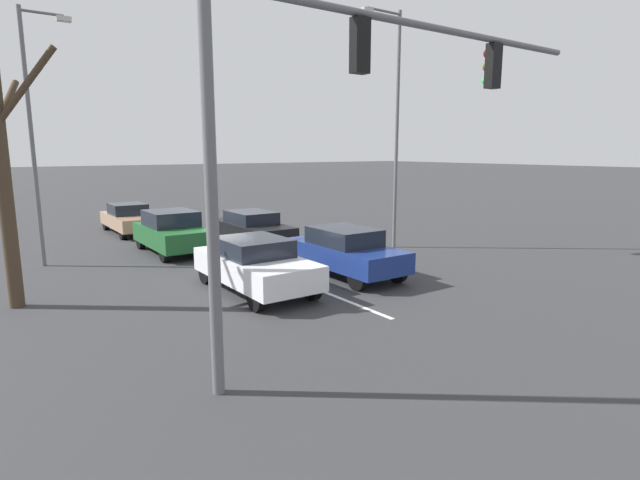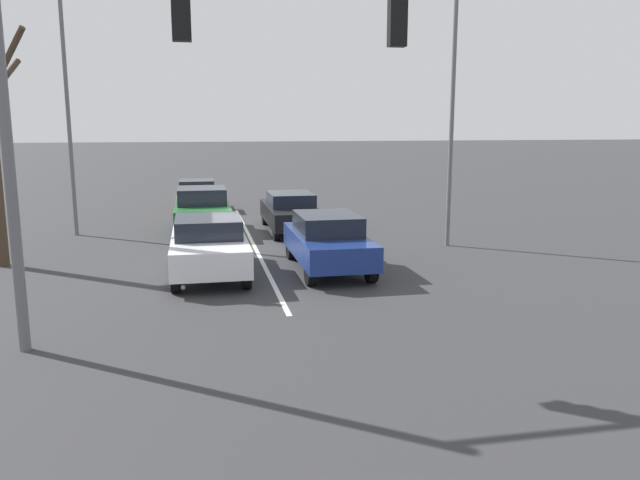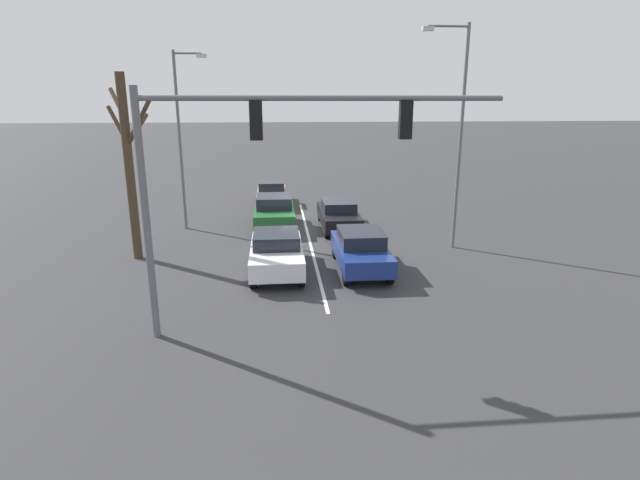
{
  "view_description": "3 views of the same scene",
  "coord_description": "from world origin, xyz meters",
  "px_view_note": "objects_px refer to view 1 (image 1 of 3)",
  "views": [
    {
      "loc": [
        7.86,
        18.56,
        3.93
      ],
      "look_at": [
        0.52,
        8.09,
        1.62
      ],
      "focal_mm": 28.0,
      "sensor_mm": 36.0,
      "label": 1
    },
    {
      "loc": [
        1.82,
        22.57,
        3.91
      ],
      "look_at": [
        -1.16,
        7.77,
        1.09
      ],
      "focal_mm": 35.0,
      "sensor_mm": 36.0,
      "label": 2
    },
    {
      "loc": [
        1.5,
        24.19,
        6.28
      ],
      "look_at": [
        -0.1,
        6.48,
        1.24
      ],
      "focal_mm": 28.0,
      "sensor_mm": 36.0,
      "label": 3
    }
  ],
  "objects_px": {
    "street_lamp_right_shoulder": "(35,124)",
    "street_lamp_left_shoulder": "(394,117)",
    "car_white_midlane_front": "(255,264)",
    "bare_tree_near": "(1,150)",
    "car_darkgreen_midlane_second": "(173,231)",
    "traffic_signal_gantry": "(351,96)",
    "car_tan_midlane_third": "(129,218)",
    "car_navy_leftlane_front": "(345,251)",
    "car_black_leftlane_second": "(252,228)"
  },
  "relations": [
    {
      "from": "car_tan_midlane_third",
      "to": "street_lamp_left_shoulder",
      "type": "relative_size",
      "value": 0.49
    },
    {
      "from": "traffic_signal_gantry",
      "to": "car_tan_midlane_third",
      "type": "bearing_deg",
      "value": -91.26
    },
    {
      "from": "car_black_leftlane_second",
      "to": "street_lamp_right_shoulder",
      "type": "bearing_deg",
      "value": -5.52
    },
    {
      "from": "car_black_leftlane_second",
      "to": "street_lamp_left_shoulder",
      "type": "distance_m",
      "value": 7.29
    },
    {
      "from": "car_tan_midlane_third",
      "to": "street_lamp_right_shoulder",
      "type": "bearing_deg",
      "value": 52.98
    },
    {
      "from": "street_lamp_right_shoulder",
      "to": "car_tan_midlane_third",
      "type": "bearing_deg",
      "value": -127.02
    },
    {
      "from": "car_white_midlane_front",
      "to": "street_lamp_right_shoulder",
      "type": "height_order",
      "value": "street_lamp_right_shoulder"
    },
    {
      "from": "car_white_midlane_front",
      "to": "street_lamp_right_shoulder",
      "type": "xyz_separation_m",
      "value": [
        4.36,
        -6.97,
        4.0
      ]
    },
    {
      "from": "car_darkgreen_midlane_second",
      "to": "bare_tree_near",
      "type": "xyz_separation_m",
      "value": [
        5.56,
        4.45,
        3.12
      ]
    },
    {
      "from": "car_darkgreen_midlane_second",
      "to": "car_white_midlane_front",
      "type": "bearing_deg",
      "value": 90.61
    },
    {
      "from": "traffic_signal_gantry",
      "to": "street_lamp_right_shoulder",
      "type": "distance_m",
      "value": 12.55
    },
    {
      "from": "car_white_midlane_front",
      "to": "street_lamp_right_shoulder",
      "type": "relative_size",
      "value": 0.52
    },
    {
      "from": "car_white_midlane_front",
      "to": "car_navy_leftlane_front",
      "type": "bearing_deg",
      "value": 179.4
    },
    {
      "from": "bare_tree_near",
      "to": "car_white_midlane_front",
      "type": "bearing_deg",
      "value": 158.32
    },
    {
      "from": "car_tan_midlane_third",
      "to": "car_black_leftlane_second",
      "type": "bearing_deg",
      "value": 118.31
    },
    {
      "from": "car_navy_leftlane_front",
      "to": "car_white_midlane_front",
      "type": "bearing_deg",
      "value": -0.6
    },
    {
      "from": "car_tan_midlane_third",
      "to": "street_lamp_right_shoulder",
      "type": "relative_size",
      "value": 0.53
    },
    {
      "from": "car_black_leftlane_second",
      "to": "car_navy_leftlane_front",
      "type": "bearing_deg",
      "value": 90.47
    },
    {
      "from": "traffic_signal_gantry",
      "to": "street_lamp_right_shoulder",
      "type": "bearing_deg",
      "value": -72.6
    },
    {
      "from": "car_white_midlane_front",
      "to": "traffic_signal_gantry",
      "type": "relative_size",
      "value": 0.47
    },
    {
      "from": "car_navy_leftlane_front",
      "to": "car_darkgreen_midlane_second",
      "type": "bearing_deg",
      "value": -64.25
    },
    {
      "from": "street_lamp_left_shoulder",
      "to": "car_darkgreen_midlane_second",
      "type": "bearing_deg",
      "value": -28.78
    },
    {
      "from": "car_white_midlane_front",
      "to": "car_black_leftlane_second",
      "type": "distance_m",
      "value": 6.98
    },
    {
      "from": "car_navy_leftlane_front",
      "to": "bare_tree_near",
      "type": "height_order",
      "value": "bare_tree_near"
    },
    {
      "from": "car_white_midlane_front",
      "to": "car_darkgreen_midlane_second",
      "type": "xyz_separation_m",
      "value": [
        0.07,
        -6.69,
        0.04
      ]
    },
    {
      "from": "bare_tree_near",
      "to": "car_darkgreen_midlane_second",
      "type": "bearing_deg",
      "value": -141.37
    },
    {
      "from": "car_white_midlane_front",
      "to": "car_darkgreen_midlane_second",
      "type": "height_order",
      "value": "car_darkgreen_midlane_second"
    },
    {
      "from": "car_white_midlane_front",
      "to": "street_lamp_left_shoulder",
      "type": "relative_size",
      "value": 0.48
    },
    {
      "from": "car_white_midlane_front",
      "to": "car_black_leftlane_second",
      "type": "bearing_deg",
      "value": -116.53
    },
    {
      "from": "car_tan_midlane_third",
      "to": "street_lamp_left_shoulder",
      "type": "xyz_separation_m",
      "value": [
        -7.74,
        9.94,
        4.5
      ]
    },
    {
      "from": "car_navy_leftlane_front",
      "to": "street_lamp_left_shoulder",
      "type": "bearing_deg",
      "value": -149.58
    },
    {
      "from": "traffic_signal_gantry",
      "to": "bare_tree_near",
      "type": "xyz_separation_m",
      "value": [
        5.03,
        -7.24,
        -0.93
      ]
    },
    {
      "from": "car_darkgreen_midlane_second",
      "to": "street_lamp_left_shoulder",
      "type": "bearing_deg",
      "value": 151.22
    },
    {
      "from": "street_lamp_left_shoulder",
      "to": "car_white_midlane_front",
      "type": "bearing_deg",
      "value": 18.53
    },
    {
      "from": "car_navy_leftlane_front",
      "to": "street_lamp_left_shoulder",
      "type": "height_order",
      "value": "street_lamp_left_shoulder"
    },
    {
      "from": "car_navy_leftlane_front",
      "to": "car_tan_midlane_third",
      "type": "distance_m",
      "value": 12.94
    },
    {
      "from": "street_lamp_right_shoulder",
      "to": "street_lamp_left_shoulder",
      "type": "distance_m",
      "value": 12.69
    },
    {
      "from": "street_lamp_right_shoulder",
      "to": "bare_tree_near",
      "type": "relative_size",
      "value": 1.16
    },
    {
      "from": "car_black_leftlane_second",
      "to": "car_darkgreen_midlane_second",
      "type": "distance_m",
      "value": 3.22
    },
    {
      "from": "car_navy_leftlane_front",
      "to": "bare_tree_near",
      "type": "xyz_separation_m",
      "value": [
        8.81,
        -2.27,
        3.14
      ]
    },
    {
      "from": "car_navy_leftlane_front",
      "to": "car_tan_midlane_third",
      "type": "xyz_separation_m",
      "value": [
        3.4,
        -12.49,
        -0.09
      ]
    },
    {
      "from": "car_darkgreen_midlane_second",
      "to": "street_lamp_left_shoulder",
      "type": "relative_size",
      "value": 0.45
    },
    {
      "from": "car_tan_midlane_third",
      "to": "street_lamp_right_shoulder",
      "type": "xyz_separation_m",
      "value": [
        4.14,
        5.48,
        4.09
      ]
    },
    {
      "from": "car_black_leftlane_second",
      "to": "traffic_signal_gantry",
      "type": "height_order",
      "value": "traffic_signal_gantry"
    },
    {
      "from": "car_tan_midlane_third",
      "to": "bare_tree_near",
      "type": "distance_m",
      "value": 12.01
    },
    {
      "from": "car_darkgreen_midlane_second",
      "to": "bare_tree_near",
      "type": "distance_m",
      "value": 7.78
    },
    {
      "from": "car_navy_leftlane_front",
      "to": "car_tan_midlane_third",
      "type": "relative_size",
      "value": 0.98
    },
    {
      "from": "car_black_leftlane_second",
      "to": "bare_tree_near",
      "type": "xyz_separation_m",
      "value": [
        8.75,
        4.01,
        3.2
      ]
    },
    {
      "from": "car_tan_midlane_third",
      "to": "car_white_midlane_front",
      "type": "bearing_deg",
      "value": 91.03
    },
    {
      "from": "car_white_midlane_front",
      "to": "bare_tree_near",
      "type": "relative_size",
      "value": 0.6
    }
  ]
}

